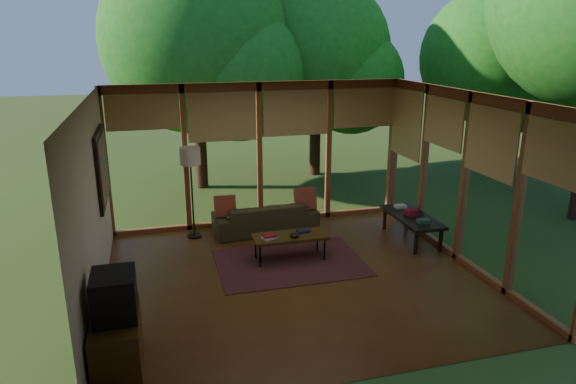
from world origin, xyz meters
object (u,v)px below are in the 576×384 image
object	(u,v)px
media_cabinet	(117,341)
television	(114,296)
coffee_table	(290,237)
floor_lamp	(190,161)
sofa	(265,217)
side_console	(412,218)

from	to	relation	value
media_cabinet	television	world-z (taller)	television
media_cabinet	television	distance (m)	0.55
coffee_table	floor_lamp	bearing A→B (deg)	135.12
sofa	floor_lamp	bearing A→B (deg)	-6.06
sofa	television	world-z (taller)	television
sofa	side_console	size ratio (longest dim) A/B	1.35
coffee_table	side_console	size ratio (longest dim) A/B	0.86
television	side_console	world-z (taller)	television
media_cabinet	coffee_table	bearing A→B (deg)	40.83
sofa	floor_lamp	distance (m)	1.73
sofa	media_cabinet	world-z (taller)	media_cabinet
television	floor_lamp	bearing A→B (deg)	72.68
sofa	media_cabinet	bearing A→B (deg)	52.00
sofa	television	xyz separation A→B (m)	(-2.44, -3.56, 0.57)
coffee_table	side_console	bearing A→B (deg)	6.48
sofa	side_console	bearing A→B (deg)	152.51
television	sofa	bearing A→B (deg)	55.56
television	coffee_table	bearing A→B (deg)	41.05
floor_lamp	sofa	bearing A→B (deg)	-2.71
sofa	floor_lamp	world-z (taller)	floor_lamp
side_console	floor_lamp	bearing A→B (deg)	162.93
media_cabinet	side_console	world-z (taller)	media_cabinet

